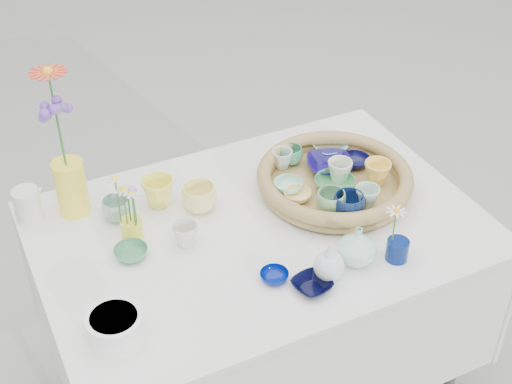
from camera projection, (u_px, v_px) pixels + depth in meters
name	position (u px, v px, depth m)	size (l,w,h in m)	color
wicker_tray	(334.00, 180.00, 2.16)	(0.47, 0.47, 0.08)	olive
tray_ceramic_0	(329.00, 165.00, 2.23)	(0.14, 0.14, 0.03)	#130C54
tray_ceramic_1	(355.00, 161.00, 2.25)	(0.09, 0.09, 0.03)	#0B0C38
tray_ceramic_2	(377.00, 173.00, 2.16)	(0.08, 0.08, 0.08)	#FFD359
tray_ceramic_3	(335.00, 184.00, 2.15)	(0.12, 0.12, 0.04)	#4DA463
tray_ceramic_4	(331.00, 202.00, 2.05)	(0.09, 0.09, 0.07)	#7CB57C
tray_ceramic_5	(288.00, 186.00, 2.15)	(0.09, 0.09, 0.03)	#9FD9BD
tray_ceramic_6	(282.00, 159.00, 2.23)	(0.07, 0.07, 0.06)	silver
tray_ceramic_7	(340.00, 171.00, 2.17)	(0.08, 0.08, 0.07)	silver
tray_ceramic_8	(329.00, 148.00, 2.32)	(0.10, 0.10, 0.03)	#7AC1E5
tray_ceramic_9	(349.00, 205.00, 2.03)	(0.09, 0.09, 0.07)	#0D204F
tray_ceramic_10	(297.00, 196.00, 2.11)	(0.08, 0.08, 0.03)	#FDD684
tray_ceramic_11	(367.00, 197.00, 2.07)	(0.07, 0.07, 0.07)	#AFD3C4
tray_ceramic_12	(291.00, 155.00, 2.25)	(0.07, 0.07, 0.06)	#40966A
loose_ceramic_0	(158.00, 192.00, 2.10)	(0.10, 0.10, 0.09)	#FCF255
loose_ceramic_1	(199.00, 198.00, 2.08)	(0.10, 0.10, 0.08)	#FFF28C
loose_ceramic_2	(131.00, 253.00, 1.93)	(0.09, 0.09, 0.03)	#45895E
loose_ceramic_3	(185.00, 235.00, 1.96)	(0.07, 0.07, 0.07)	silver
loose_ceramic_4	(274.00, 276.00, 1.86)	(0.08, 0.08, 0.02)	#00126F
loose_ceramic_5	(117.00, 209.00, 2.05)	(0.08, 0.08, 0.07)	#90B4A5
loose_ceramic_6	(312.00, 285.00, 1.83)	(0.10, 0.10, 0.02)	black
fluted_bowl	(115.00, 327.00, 1.69)	(0.14, 0.14, 0.07)	white
bud_vase_paleblue	(329.00, 260.00, 1.84)	(0.08, 0.08, 0.13)	silver
bud_vase_seafoam	(358.00, 245.00, 1.89)	(0.11, 0.11, 0.11)	#AFE2D0
bud_vase_cobalt	(397.00, 250.00, 1.92)	(0.06, 0.06, 0.06)	#061958
single_daisy	(394.00, 226.00, 1.87)	(0.06, 0.06, 0.12)	white
tall_vase_yellow	(71.00, 187.00, 2.05)	(0.09, 0.09, 0.17)	yellow
gerbera	(57.00, 119.00, 1.92)	(0.12, 0.12, 0.30)	#E04526
hydrangea	(61.00, 139.00, 1.94)	(0.07, 0.07, 0.24)	#634C95
white_pitcher	(28.00, 205.00, 2.04)	(0.11, 0.08, 0.10)	silver
daisy_cup	(132.00, 230.00, 1.98)	(0.06, 0.06, 0.07)	yellow
daisy_posy	(126.00, 202.00, 1.91)	(0.08, 0.08, 0.15)	silver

